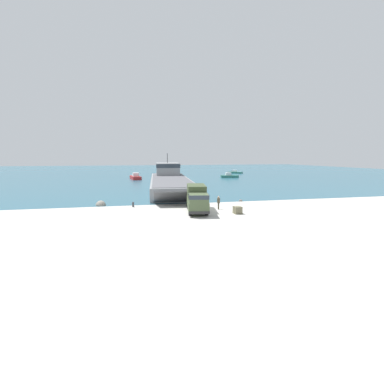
{
  "coord_description": "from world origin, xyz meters",
  "views": [
    {
      "loc": [
        -12.2,
        -36.12,
        6.82
      ],
      "look_at": [
        -2.95,
        3.58,
        1.88
      ],
      "focal_mm": 28.0,
      "sensor_mm": 36.0,
      "label": 1
    }
  ],
  "objects_px": {
    "soldier_on_ramp": "(219,202)",
    "cargo_crate": "(237,210)",
    "landing_craft": "(169,179)",
    "moored_boat_a": "(229,176)",
    "moored_boat_b": "(235,172)",
    "military_truck": "(197,198)",
    "mooring_bollard": "(133,204)",
    "moored_boat_c": "(135,177)"
  },
  "relations": [
    {
      "from": "soldier_on_ramp",
      "to": "cargo_crate",
      "type": "relative_size",
      "value": 1.68
    },
    {
      "from": "landing_craft",
      "to": "moored_boat_a",
      "type": "height_order",
      "value": "landing_craft"
    },
    {
      "from": "soldier_on_ramp",
      "to": "cargo_crate",
      "type": "height_order",
      "value": "soldier_on_ramp"
    },
    {
      "from": "cargo_crate",
      "to": "soldier_on_ramp",
      "type": "bearing_deg",
      "value": 112.38
    },
    {
      "from": "soldier_on_ramp",
      "to": "moored_boat_b",
      "type": "bearing_deg",
      "value": -114.26
    },
    {
      "from": "military_truck",
      "to": "cargo_crate",
      "type": "height_order",
      "value": "military_truck"
    },
    {
      "from": "cargo_crate",
      "to": "mooring_bollard",
      "type": "bearing_deg",
      "value": 147.75
    },
    {
      "from": "moored_boat_b",
      "to": "soldier_on_ramp",
      "type": "bearing_deg",
      "value": 16.46
    },
    {
      "from": "landing_craft",
      "to": "moored_boat_b",
      "type": "xyz_separation_m",
      "value": [
        33.12,
        45.8,
        -1.35
      ]
    },
    {
      "from": "moored_boat_a",
      "to": "mooring_bollard",
      "type": "relative_size",
      "value": 8.5
    },
    {
      "from": "moored_boat_a",
      "to": "moored_boat_c",
      "type": "height_order",
      "value": "moored_boat_c"
    },
    {
      "from": "moored_boat_b",
      "to": "landing_craft",
      "type": "bearing_deg",
      "value": 3.33
    },
    {
      "from": "landing_craft",
      "to": "military_truck",
      "type": "relative_size",
      "value": 5.25
    },
    {
      "from": "military_truck",
      "to": "mooring_bollard",
      "type": "xyz_separation_m",
      "value": [
        -7.59,
        4.95,
        -1.25
      ]
    },
    {
      "from": "moored_boat_b",
      "to": "cargo_crate",
      "type": "xyz_separation_m",
      "value": [
        -29.92,
        -77.73,
        0.0
      ]
    },
    {
      "from": "landing_craft",
      "to": "moored_boat_c",
      "type": "bearing_deg",
      "value": 110.58
    },
    {
      "from": "military_truck",
      "to": "soldier_on_ramp",
      "type": "distance_m",
      "value": 3.14
    },
    {
      "from": "landing_craft",
      "to": "military_truck",
      "type": "distance_m",
      "value": 29.38
    },
    {
      "from": "moored_boat_c",
      "to": "cargo_crate",
      "type": "relative_size",
      "value": 7.63
    },
    {
      "from": "moored_boat_b",
      "to": "mooring_bollard",
      "type": "xyz_separation_m",
      "value": [
        -41.84,
        -70.21,
        -0.05
      ]
    },
    {
      "from": "military_truck",
      "to": "landing_craft",
      "type": "bearing_deg",
      "value": -171.94
    },
    {
      "from": "military_truck",
      "to": "mooring_bollard",
      "type": "relative_size",
      "value": 11.58
    },
    {
      "from": "moored_boat_a",
      "to": "cargo_crate",
      "type": "height_order",
      "value": "moored_boat_a"
    },
    {
      "from": "soldier_on_ramp",
      "to": "moored_boat_a",
      "type": "bearing_deg",
      "value": -113.06
    },
    {
      "from": "landing_craft",
      "to": "moored_boat_b",
      "type": "relative_size",
      "value": 7.3
    },
    {
      "from": "mooring_bollard",
      "to": "moored_boat_b",
      "type": "bearing_deg",
      "value": 59.21
    },
    {
      "from": "moored_boat_a",
      "to": "moored_boat_c",
      "type": "relative_size",
      "value": 0.76
    },
    {
      "from": "mooring_bollard",
      "to": "landing_craft",
      "type": "bearing_deg",
      "value": 70.34
    },
    {
      "from": "moored_boat_c",
      "to": "soldier_on_ramp",
      "type": "bearing_deg",
      "value": -87.32
    },
    {
      "from": "soldier_on_ramp",
      "to": "moored_boat_a",
      "type": "height_order",
      "value": "soldier_on_ramp"
    },
    {
      "from": "moored_boat_a",
      "to": "military_truck",
      "type": "bearing_deg",
      "value": -11.48
    },
    {
      "from": "military_truck",
      "to": "moored_boat_a",
      "type": "distance_m",
      "value": 58.99
    },
    {
      "from": "moored_boat_a",
      "to": "moored_boat_c",
      "type": "xyz_separation_m",
      "value": [
        -29.18,
        -0.18,
        0.12
      ]
    },
    {
      "from": "military_truck",
      "to": "soldier_on_ramp",
      "type": "xyz_separation_m",
      "value": [
        3.01,
        0.63,
        -0.63
      ]
    },
    {
      "from": "soldier_on_ramp",
      "to": "moored_boat_c",
      "type": "xyz_separation_m",
      "value": [
        -8.16,
        53.05,
        -0.36
      ]
    },
    {
      "from": "military_truck",
      "to": "moored_boat_b",
      "type": "distance_m",
      "value": 82.6
    },
    {
      "from": "moored_boat_b",
      "to": "cargo_crate",
      "type": "height_order",
      "value": "moored_boat_b"
    },
    {
      "from": "landing_craft",
      "to": "moored_boat_c",
      "type": "relative_size",
      "value": 5.42
    },
    {
      "from": "landing_craft",
      "to": "mooring_bollard",
      "type": "relative_size",
      "value": 60.79
    },
    {
      "from": "landing_craft",
      "to": "cargo_crate",
      "type": "relative_size",
      "value": 41.4
    },
    {
      "from": "moored_boat_b",
      "to": "cargo_crate",
      "type": "relative_size",
      "value": 5.67
    },
    {
      "from": "soldier_on_ramp",
      "to": "mooring_bollard",
      "type": "height_order",
      "value": "soldier_on_ramp"
    }
  ]
}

